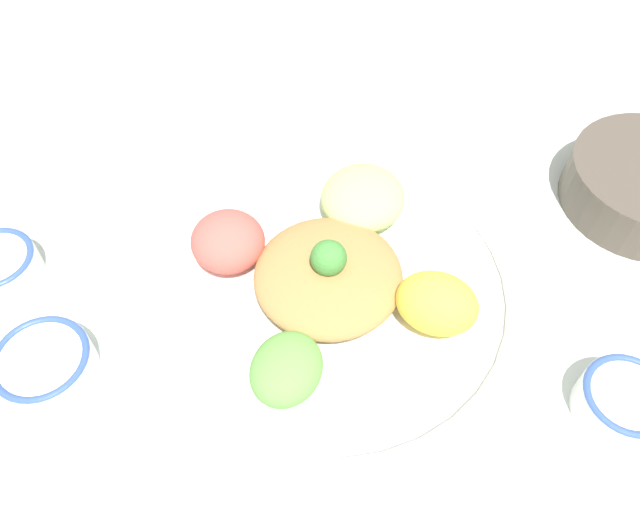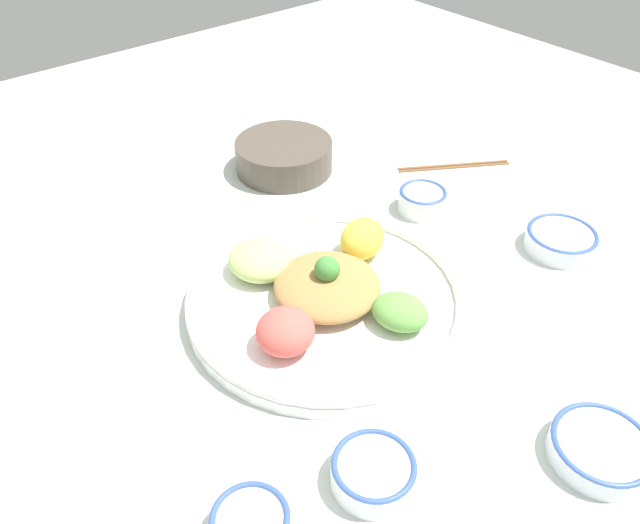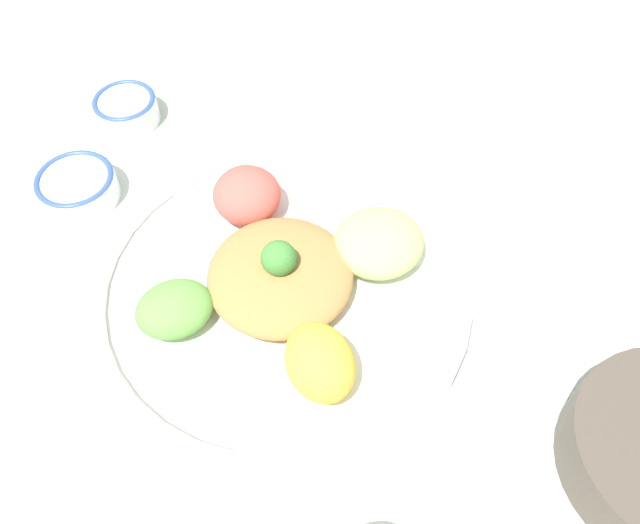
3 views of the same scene
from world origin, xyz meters
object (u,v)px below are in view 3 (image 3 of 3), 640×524
serving_spoon_extra (279,38)px  sauce_bowl_far (77,186)px  salad_platter (283,283)px  serving_spoon_main (408,75)px  sauce_bowl_red (126,108)px

serving_spoon_extra → sauce_bowl_far: bearing=115.0°
salad_platter → serving_spoon_main: size_ratio=3.49×
sauce_bowl_red → sauce_bowl_far: size_ratio=0.88×
serving_spoon_main → serving_spoon_extra: same height
serving_spoon_main → salad_platter: bearing=93.3°
sauce_bowl_red → sauce_bowl_far: 0.15m
serving_spoon_extra → serving_spoon_main: bearing=-144.1°
salad_platter → serving_spoon_extra: size_ratio=3.30×
salad_platter → serving_spoon_extra: bearing=-87.4°
sauce_bowl_far → sauce_bowl_red: bearing=-104.2°
sauce_bowl_far → serving_spoon_main: bearing=-151.6°
sauce_bowl_far → salad_platter: bearing=150.4°
salad_platter → sauce_bowl_far: salad_platter is taller
serving_spoon_main → sauce_bowl_red: bearing=40.6°
salad_platter → sauce_bowl_red: bearing=-52.3°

